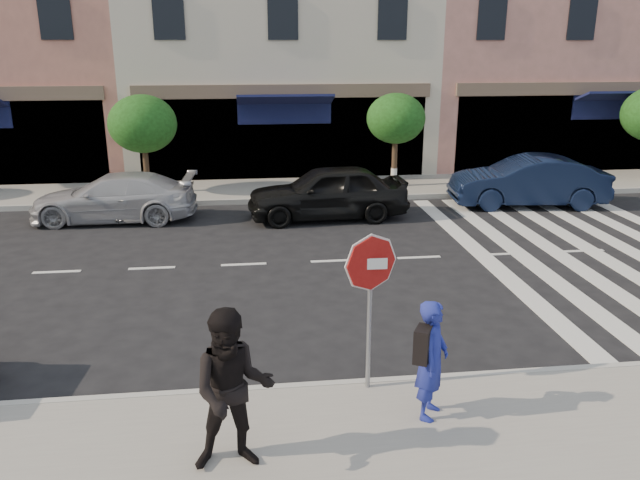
{
  "coord_description": "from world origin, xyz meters",
  "views": [
    {
      "loc": [
        -1.87,
        -9.15,
        4.7
      ],
      "look_at": [
        -0.63,
        1.21,
        1.4
      ],
      "focal_mm": 35.0,
      "sensor_mm": 36.0,
      "label": 1
    }
  ],
  "objects_px": {
    "car_far_right": "(528,181)",
    "car_far_mid": "(327,192)",
    "walker": "(233,390)",
    "stop_sign": "(371,277)",
    "photographer": "(432,359)",
    "car_far_left": "(114,197)"
  },
  "relations": [
    {
      "from": "stop_sign",
      "to": "car_far_left",
      "type": "xyz_separation_m",
      "value": [
        -5.2,
        9.76,
        -1.14
      ]
    },
    {
      "from": "stop_sign",
      "to": "walker",
      "type": "height_order",
      "value": "stop_sign"
    },
    {
      "from": "car_far_left",
      "to": "car_far_mid",
      "type": "relative_size",
      "value": 1.01
    },
    {
      "from": "photographer",
      "to": "car_far_left",
      "type": "relative_size",
      "value": 0.35
    },
    {
      "from": "stop_sign",
      "to": "car_far_mid",
      "type": "distance_m",
      "value": 9.35
    },
    {
      "from": "walker",
      "to": "car_far_left",
      "type": "height_order",
      "value": "walker"
    },
    {
      "from": "walker",
      "to": "car_far_left",
      "type": "xyz_separation_m",
      "value": [
        -3.41,
        11.21,
        -0.45
      ]
    },
    {
      "from": "car_far_left",
      "to": "car_far_mid",
      "type": "xyz_separation_m",
      "value": [
        5.86,
        -0.49,
        0.11
      ]
    },
    {
      "from": "car_far_mid",
      "to": "car_far_left",
      "type": "bearing_deg",
      "value": -97.23
    },
    {
      "from": "stop_sign",
      "to": "car_far_mid",
      "type": "bearing_deg",
      "value": 87.73
    },
    {
      "from": "car_far_mid",
      "to": "walker",
      "type": "bearing_deg",
      "value": -15.29
    },
    {
      "from": "walker",
      "to": "car_far_right",
      "type": "xyz_separation_m",
      "value": [
        8.6,
        11.4,
        -0.35
      ]
    },
    {
      "from": "stop_sign",
      "to": "car_far_left",
      "type": "height_order",
      "value": "stop_sign"
    },
    {
      "from": "walker",
      "to": "car_far_mid",
      "type": "distance_m",
      "value": 11.0
    },
    {
      "from": "stop_sign",
      "to": "car_far_mid",
      "type": "relative_size",
      "value": 0.5
    },
    {
      "from": "car_far_right",
      "to": "car_far_mid",
      "type": "bearing_deg",
      "value": -78.09
    },
    {
      "from": "walker",
      "to": "car_far_right",
      "type": "relative_size",
      "value": 0.42
    },
    {
      "from": "stop_sign",
      "to": "car_far_right",
      "type": "relative_size",
      "value": 0.49
    },
    {
      "from": "car_far_mid",
      "to": "photographer",
      "type": "bearing_deg",
      "value": -2.41
    },
    {
      "from": "stop_sign",
      "to": "photographer",
      "type": "distance_m",
      "value": 1.3
    },
    {
      "from": "car_far_left",
      "to": "photographer",
      "type": "bearing_deg",
      "value": 31.8
    },
    {
      "from": "photographer",
      "to": "walker",
      "type": "relative_size",
      "value": 0.83
    }
  ]
}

